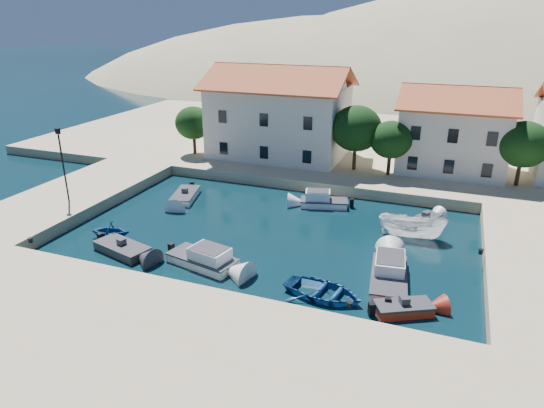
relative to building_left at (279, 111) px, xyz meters
The scene contains 20 objects.
ground 29.24m from the building_left, 77.91° to the right, with size 400.00×400.00×0.00m, color black.
quay_south 34.95m from the building_left, 79.99° to the right, with size 52.00×12.00×1.00m, color tan.
quay_west 22.86m from the building_left, 125.84° to the right, with size 8.00×20.00×1.00m, color tan.
quay_north 13.91m from the building_left, 51.34° to the left, with size 80.00×36.00×1.00m, color tan.
hills 103.51m from the building_left, 74.43° to the left, with size 254.00×176.00×99.00m.
building_left is the anchor object (origin of this frame).
building_mid 18.04m from the building_left, ahead, with size 10.50×8.40×8.30m.
trees 10.87m from the building_left, 13.60° to the right, with size 37.30×5.30×6.45m.
lamppost 23.10m from the building_left, 119.90° to the right, with size 0.35×0.25×6.22m.
bollards 26.13m from the building_left, 69.97° to the right, with size 29.36×9.56×0.30m.
motorboat_grey_sw 25.39m from the building_left, 96.37° to the right, with size 4.57×2.92×1.25m.
cabin_cruiser_south 25.02m from the building_left, 82.01° to the right, with size 5.18×3.06×1.60m.
rowboat_south 28.49m from the building_left, 64.45° to the right, with size 3.42×4.78×0.99m, color navy.
motorboat_red_se 30.74m from the building_left, 56.51° to the right, with size 3.47×2.75×1.25m.
cabin_cruiser_east 27.44m from the building_left, 55.08° to the right, with size 2.81×5.62×1.60m.
boat_east 22.59m from the building_left, 42.70° to the right, with size 1.87×4.97×1.92m, color white.
motorboat_white_ne 21.32m from the building_left, 35.26° to the right, with size 2.57×3.28×1.25m.
rowboat_west 24.28m from the building_left, 102.30° to the right, with size 2.57×2.97×1.57m, color navy.
motorboat_white_west 15.38m from the building_left, 106.47° to the right, with size 2.93×4.60×1.25m.
cabin_cruiser_north 14.77m from the building_left, 53.21° to the right, with size 4.37×2.69×1.60m.
Camera 1 is at (12.01, -21.43, 15.67)m, focal length 32.00 mm.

